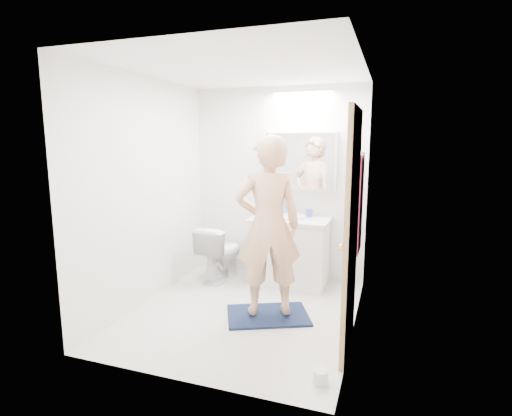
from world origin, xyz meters
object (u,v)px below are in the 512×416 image
at_px(soap_bottle_b, 283,208).
at_px(toilet_paper_roll, 321,377).
at_px(medicine_cabinet, 300,161).
at_px(soap_bottle_a, 274,207).
at_px(toilet, 221,252).
at_px(vanity_cabinet, 289,253).
at_px(toothbrush_cup, 309,213).
at_px(person, 268,226).

height_order(soap_bottle_b, toilet_paper_roll, soap_bottle_b).
bearing_deg(toilet_paper_roll, soap_bottle_b, 112.22).
xyz_separation_m(medicine_cabinet, soap_bottle_a, (-0.31, -0.06, -0.58)).
height_order(toilet, toilet_paper_roll, toilet).
relative_size(vanity_cabinet, toilet, 1.29).
bearing_deg(soap_bottle_a, toothbrush_cup, 1.29).
bearing_deg(toilet_paper_roll, soap_bottle_a, 115.13).
bearing_deg(soap_bottle_a, soap_bottle_b, 14.98).
bearing_deg(toilet, soap_bottle_b, -150.25).
bearing_deg(medicine_cabinet, toilet_paper_roll, -72.74).
height_order(medicine_cabinet, toothbrush_cup, medicine_cabinet).
xyz_separation_m(soap_bottle_a, toilet_paper_roll, (0.96, -2.06, -0.87)).
bearing_deg(person, toothbrush_cup, -123.24).
xyz_separation_m(person, soap_bottle_a, (-0.27, 1.13, -0.00)).
relative_size(toilet, toothbrush_cup, 7.30).
bearing_deg(toothbrush_cup, person, -98.61).
bearing_deg(medicine_cabinet, soap_bottle_b, -171.25).
xyz_separation_m(medicine_cabinet, toothbrush_cup, (0.14, -0.05, -0.64)).
height_order(vanity_cabinet, soap_bottle_b, soap_bottle_b).
relative_size(soap_bottle_a, toothbrush_cup, 2.12).
distance_m(toilet, soap_bottle_b, 0.97).
distance_m(toilet, person, 1.37).
height_order(vanity_cabinet, toilet_paper_roll, vanity_cabinet).
xyz_separation_m(vanity_cabinet, medicine_cabinet, (0.07, 0.21, 1.11)).
bearing_deg(toilet, person, 144.03).
xyz_separation_m(person, toothbrush_cup, (0.17, 1.14, -0.06)).
distance_m(soap_bottle_b, toothbrush_cup, 0.34).
bearing_deg(toilet, soap_bottle_a, -149.07).
bearing_deg(soap_bottle_b, toilet_paper_roll, -67.78).
bearing_deg(soap_bottle_b, toothbrush_cup, -3.45).
height_order(soap_bottle_a, soap_bottle_b, soap_bottle_a).
height_order(toilet, soap_bottle_b, soap_bottle_b).
distance_m(person, toilet_paper_roll, 1.45).
relative_size(medicine_cabinet, toothbrush_cup, 9.24).
height_order(medicine_cabinet, toilet, medicine_cabinet).
height_order(vanity_cabinet, toothbrush_cup, toothbrush_cup).
bearing_deg(person, toilet_paper_roll, 102.00).
height_order(soap_bottle_a, toilet_paper_roll, soap_bottle_a).
xyz_separation_m(medicine_cabinet, soap_bottle_b, (-0.19, -0.03, -0.59)).
bearing_deg(soap_bottle_b, vanity_cabinet, -54.46).
height_order(person, toilet_paper_roll, person).
bearing_deg(soap_bottle_b, person, -82.10).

